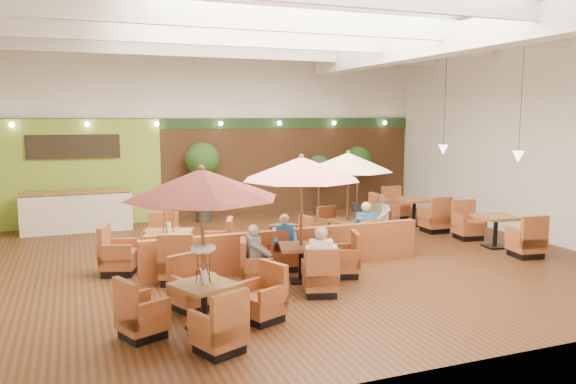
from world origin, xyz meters
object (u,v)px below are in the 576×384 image
table_4 (495,232)px  topiary_1 (319,170)px  booth_divider (288,249)px  table_1 (301,195)px  topiary_2 (358,163)px  diner_4 (378,215)px  table_5 (405,213)px  diner_3 (365,224)px  diner_0 (321,254)px  diner_2 (256,249)px  service_counter (77,211)px  table_3 (169,249)px  table_2 (348,181)px  topiary_0 (202,163)px  diner_1 (285,236)px  table_0 (202,219)px

table_4 → topiary_1: (-2.14, 6.09, 1.09)m
booth_divider → table_1: table_1 is taller
topiary_2 → diner_4: topiary_2 is taller
table_5 → diner_3: 4.00m
table_4 → diner_0: 6.00m
diner_2 → service_counter: bearing=-147.5°
table_1 → table_3: table_1 is taller
diner_0 → table_2: bearing=73.8°
topiary_0 → topiary_1: (3.95, 0.00, -0.36)m
table_3 → diner_2: 2.31m
table_2 → diner_0: 3.98m
table_2 → table_3: (-4.50, -0.45, -1.24)m
diner_4 → diner_3: bearing=127.5°
table_5 → table_2: bearing=-146.2°
table_2 → diner_2: table_2 is taller
table_1 → diner_1: (0.00, 0.94, -1.01)m
topiary_0 → diner_4: 6.01m
table_4 → table_5: (-0.60, 3.16, -0.00)m
diner_2 → table_2: bearing=133.6°
topiary_1 → topiary_2: bearing=0.0°
diner_1 → diner_3: size_ratio=0.89×
topiary_0 → diner_3: 6.32m
table_1 → table_0: bearing=-126.7°
topiary_1 → table_5: bearing=-62.3°
diner_0 → diner_4: (3.08, 3.21, -0.00)m
service_counter → table_0: size_ratio=1.12×
topiary_2 → diner_2: (-5.94, -7.04, -0.93)m
diner_0 → table_1: bearing=108.1°
service_counter → topiary_0: size_ratio=1.21×
booth_divider → table_3: size_ratio=2.14×
table_2 → diner_0: table_2 is taller
table_0 → table_5: size_ratio=0.96×
table_1 → diner_0: table_1 is taller
diner_0 → table_3: bearing=148.1°
table_5 → topiary_2: (-0.07, 2.93, 1.29)m
table_4 → diner_0: size_ratio=3.30×
table_4 → diner_2: bearing=-163.8°
service_counter → diner_4: bearing=-32.4°
topiary_0 → diner_0: size_ratio=2.89×
service_counter → table_5: (9.20, -2.73, -0.19)m
table_2 → topiary_2: 5.54m
table_2 → diner_4: size_ratio=2.87×
table_1 → topiary_1: 7.88m
diner_2 → table_3: bearing=-135.3°
topiary_0 → topiary_1: topiary_0 is taller
table_4 → diner_3: (-3.50, 0.43, 0.38)m
table_1 → topiary_0: table_1 is taller
table_5 → diner_0: diner_0 is taller
table_0 → table_4: 8.62m
table_1 → diner_2: (-0.94, 0.00, -1.00)m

